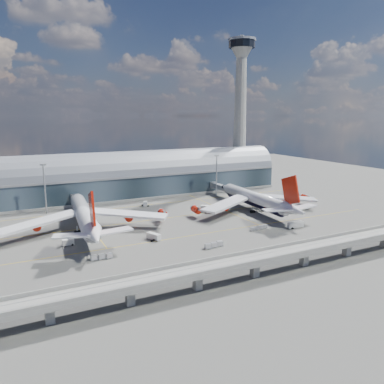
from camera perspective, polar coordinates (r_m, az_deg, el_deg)
name	(u,v)px	position (r m, az deg, el deg)	size (l,w,h in m)	color
ground	(181,229)	(165.57, -1.75, -5.70)	(500.00, 500.00, 0.00)	#474744
taxi_lines	(162,217)	(185.09, -4.62, -3.87)	(200.00, 80.12, 0.01)	gold
terminal	(128,178)	(234.39, -9.77, 2.10)	(200.00, 30.00, 28.00)	#1D2830
control_tower	(240,112)	(272.41, 7.36, 11.98)	(19.00, 19.00, 103.00)	gray
guideway	(255,260)	(118.88, 9.58, -10.22)	(220.00, 8.50, 7.20)	gray
floodlight_mast_left	(45,187)	(202.52, -21.52, 0.65)	(3.00, 0.70, 25.70)	gray
floodlight_mast_right	(217,174)	(232.80, 3.76, 2.75)	(3.00, 0.70, 25.70)	gray
airliner_left	(85,216)	(167.01, -16.05, -3.56)	(75.04, 78.87, 24.02)	white
airliner_right	(256,200)	(198.30, 9.77, -1.14)	(71.19, 74.41, 23.61)	white
jet_bridge_left	(78,201)	(204.14, -16.96, -1.39)	(4.40, 28.00, 7.25)	gray
jet_bridge_right	(223,188)	(232.38, 4.79, 0.61)	(4.40, 32.00, 7.25)	gray
service_truck_0	(154,236)	(152.49, -5.88, -6.74)	(4.49, 6.76, 2.67)	beige
service_truck_1	(68,242)	(152.74, -18.36, -7.30)	(4.38, 2.27, 2.51)	beige
service_truck_2	(295,225)	(173.28, 15.47, -4.85)	(7.65, 3.02, 2.70)	beige
service_truck_3	(286,203)	(213.59, 14.08, -1.65)	(4.24, 6.95, 3.15)	beige
service_truck_4	(145,204)	(208.29, -7.13, -1.81)	(3.56, 4.91, 2.59)	beige
service_truck_5	(207,209)	(194.54, 2.37, -2.56)	(6.76, 6.70, 3.33)	beige
cargo_train_0	(102,257)	(135.81, -13.62, -9.56)	(7.80, 2.44, 1.72)	gray
cargo_train_1	(214,245)	(143.49, 3.36, -8.06)	(8.33, 2.67, 1.83)	gray
cargo_train_2	(259,228)	(167.67, 10.14, -5.37)	(9.47, 2.57, 1.56)	gray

